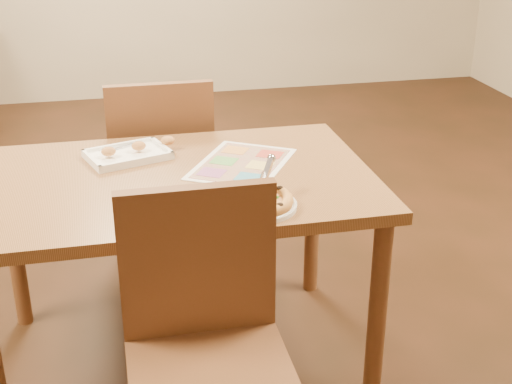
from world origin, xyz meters
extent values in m
plane|color=black|center=(0.00, 0.00, 0.00)|extent=(7.00, 7.00, 0.00)
cube|color=brown|center=(0.00, 0.00, 0.70)|extent=(1.30, 0.85, 0.04)
cylinder|color=brown|center=(-0.59, 0.36, 0.34)|extent=(0.06, 0.06, 0.68)
cylinder|color=brown|center=(0.59, -0.36, 0.34)|extent=(0.06, 0.06, 0.68)
cylinder|color=brown|center=(0.59, 0.36, 0.34)|extent=(0.06, 0.06, 0.68)
cube|color=brown|center=(0.00, -0.70, 0.45)|extent=(0.42, 0.42, 0.04)
cube|color=brown|center=(0.00, -0.51, 0.68)|extent=(0.42, 0.04, 0.45)
cube|color=brown|center=(0.00, 0.70, 0.45)|extent=(0.42, 0.42, 0.04)
cube|color=brown|center=(0.00, 0.51, 0.68)|extent=(0.42, 0.04, 0.45)
cylinder|color=white|center=(0.21, -0.29, 0.73)|extent=(0.32, 0.32, 0.01)
cylinder|color=#E3954D|center=(0.21, -0.29, 0.74)|extent=(0.22, 0.22, 0.01)
cylinder|color=#FDDE89|center=(0.21, -0.29, 0.75)|extent=(0.18, 0.18, 0.01)
torus|color=#E3954D|center=(0.21, -0.29, 0.75)|extent=(0.23, 0.23, 0.03)
cylinder|color=silver|center=(0.23, -0.28, 0.79)|extent=(0.04, 0.07, 0.08)
cube|color=silver|center=(0.25, -0.23, 0.81)|extent=(0.07, 0.11, 0.06)
cube|color=white|center=(-0.14, 0.21, 0.73)|extent=(0.32, 0.26, 0.02)
cube|color=silver|center=(-0.14, 0.21, 0.74)|extent=(0.12, 0.08, 0.00)
ellipsoid|color=#D28E4B|center=(-0.21, 0.19, 0.76)|extent=(0.05, 0.04, 0.03)
ellipsoid|color=#D28E4B|center=(-0.10, 0.22, 0.76)|extent=(0.05, 0.04, 0.03)
ellipsoid|color=#D28E4B|center=(0.00, 0.25, 0.76)|extent=(0.05, 0.04, 0.03)
cube|color=white|center=(0.23, 0.06, 0.72)|extent=(0.44, 0.48, 0.00)
camera|label=1|loc=(-0.21, -2.17, 1.62)|focal=50.00mm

